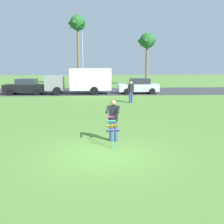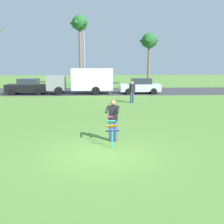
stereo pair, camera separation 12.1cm
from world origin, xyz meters
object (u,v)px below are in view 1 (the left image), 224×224
person_kite_flyer (113,119)px  parked_car_silver (139,86)px  parked_truck_grey_van (83,80)px  palm_tree_right_near (78,26)px  palm_tree_centre_far (147,43)px  kite_held (112,127)px  streetlight_pole (82,56)px  parked_car_black (26,87)px  person_walker_near (131,91)px

person_kite_flyer → parked_car_silver: (3.72, 16.85, -0.18)m
parked_truck_grey_van → palm_tree_right_near: bearing=95.8°
person_kite_flyer → parked_truck_grey_van: 16.98m
palm_tree_centre_far → kite_held: bearing=-103.3°
palm_tree_right_near → parked_car_silver: bearing=-56.8°
person_kite_flyer → kite_held: person_kite_flyer is taller
parked_car_silver → palm_tree_centre_far: palm_tree_centre_far is taller
palm_tree_right_near → streetlight_pole: (0.75, -3.47, -4.14)m
parked_car_silver → streetlight_pole: 9.94m
kite_held → streetlight_pole: bearing=95.5°
parked_car_black → person_kite_flyer: bearing=-64.7°
person_kite_flyer → palm_tree_right_near: size_ratio=0.18×
person_kite_flyer → palm_tree_centre_far: 27.92m
parked_car_black → parked_car_silver: bearing=0.0°
parked_car_black → parked_car_silver: same height
palm_tree_right_near → person_walker_near: 19.12m
kite_held → person_walker_near: bearing=79.0°
kite_held → parked_car_black: 19.21m
palm_tree_right_near → palm_tree_centre_far: 9.88m
person_kite_flyer → person_walker_near: bearing=78.8°
palm_tree_right_near → palm_tree_centre_far: bearing=-4.2°
parked_car_black → palm_tree_right_near: size_ratio=0.44×
parked_car_black → kite_held: bearing=-65.8°
palm_tree_centre_far → streetlight_pole: 9.48m
kite_held → person_walker_near: person_walker_near is taller
person_walker_near → streetlight_pole: bearing=108.7°
parked_car_black → palm_tree_centre_far: (14.35, 9.87, 5.17)m
person_kite_flyer → kite_held: 0.71m
parked_car_black → streetlight_pole: size_ratio=0.60×
kite_held → parked_truck_grey_van: 17.66m
parked_truck_grey_van → kite_held: bearing=-83.4°
parked_car_black → parked_truck_grey_van: 5.85m
parked_car_silver → person_kite_flyer: bearing=-102.4°
person_kite_flyer → person_walker_near: 10.72m
kite_held → parked_car_silver: size_ratio=0.27×
kite_held → parked_car_black: parked_car_black is taller
person_kite_flyer → parked_car_silver: person_kite_flyer is taller
person_kite_flyer → person_walker_near: (2.09, 10.51, -0.02)m
parked_car_silver → streetlight_pole: size_ratio=0.61×
parked_car_black → palm_tree_centre_far: bearing=34.5°
kite_held → person_kite_flyer: bearing=82.8°
kite_held → palm_tree_centre_far: size_ratio=0.16×
person_walker_near → parked_car_black: bearing=147.7°
palm_tree_centre_far → person_walker_near: bearing=-104.9°
kite_held → parked_car_black: size_ratio=0.27×
parked_car_black → palm_tree_centre_far: size_ratio=0.58×
palm_tree_centre_far → person_walker_near: 17.50m
person_kite_flyer → streetlight_pole: (-2.45, 23.94, 3.05)m
palm_tree_centre_far → streetlight_pole: bearing=-162.7°
person_walker_near → parked_car_silver: bearing=75.6°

